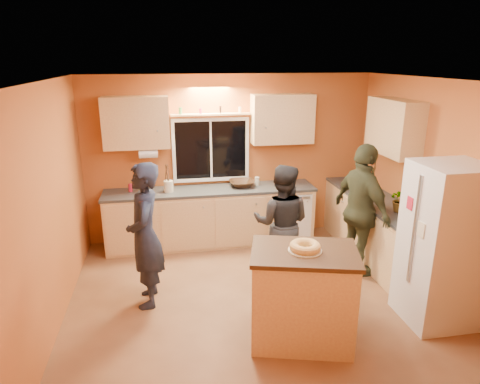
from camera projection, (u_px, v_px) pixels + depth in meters
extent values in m
plane|color=brown|center=(256.00, 296.00, 5.30)|extent=(4.50, 4.50, 0.00)
cube|color=#B15D2D|center=(230.00, 158.00, 6.79)|extent=(4.50, 0.04, 2.60)
cube|color=#B15D2D|center=(318.00, 283.00, 3.03)|extent=(4.50, 0.04, 2.60)
cube|color=#B15D2D|center=(50.00, 209.00, 4.53)|extent=(0.04, 4.00, 2.60)
cube|color=#B15D2D|center=(434.00, 187.00, 5.29)|extent=(0.04, 4.00, 2.60)
cube|color=white|center=(258.00, 80.00, 4.52)|extent=(4.50, 4.00, 0.02)
cube|color=black|center=(211.00, 150.00, 6.68)|extent=(1.10, 0.02, 0.90)
cube|color=white|center=(211.00, 150.00, 6.66)|extent=(1.20, 0.04, 1.00)
cube|color=tan|center=(136.00, 123.00, 6.21)|extent=(0.95, 0.33, 0.75)
cube|color=tan|center=(282.00, 119.00, 6.58)|extent=(0.95, 0.33, 0.75)
cube|color=tan|center=(394.00, 127.00, 5.83)|extent=(0.33, 1.00, 0.75)
cylinder|color=silver|center=(148.00, 154.00, 6.26)|extent=(0.27, 0.12, 0.12)
cube|color=tan|center=(211.00, 218.00, 6.71)|extent=(3.20, 0.60, 0.86)
cube|color=#282B2D|center=(210.00, 190.00, 6.57)|extent=(3.24, 0.62, 0.04)
cube|color=tan|center=(349.00, 209.00, 7.10)|extent=(0.60, 0.60, 0.86)
cube|color=#282B2D|center=(351.00, 183.00, 6.96)|extent=(0.62, 0.62, 0.04)
cube|color=tan|center=(384.00, 237.00, 5.97)|extent=(0.60, 1.80, 0.86)
cube|color=#282B2D|center=(388.00, 207.00, 5.84)|extent=(0.62, 1.84, 0.04)
cube|color=silver|center=(444.00, 245.00, 4.60)|extent=(0.72, 0.70, 1.80)
cube|color=tan|center=(303.00, 298.00, 4.36)|extent=(1.14, 0.91, 0.98)
cube|color=black|center=(305.00, 253.00, 4.21)|extent=(1.20, 0.96, 0.04)
torus|color=tan|center=(305.00, 247.00, 4.19)|extent=(0.31, 0.31, 0.09)
imported|color=black|center=(145.00, 236.00, 4.94)|extent=(0.42, 0.63, 1.73)
imported|color=black|center=(282.00, 223.00, 5.53)|extent=(0.93, 0.84, 1.56)
imported|color=#383B26|center=(361.00, 211.00, 5.63)|extent=(0.65, 1.12, 1.79)
imported|color=black|center=(242.00, 183.00, 6.68)|extent=(0.39, 0.39, 0.10)
cylinder|color=beige|center=(169.00, 186.00, 6.41)|extent=(0.14, 0.14, 0.17)
imported|color=gray|center=(401.00, 200.00, 5.56)|extent=(0.34, 0.31, 0.33)
cube|color=#B41B34|center=(363.00, 188.00, 6.52)|extent=(0.19, 0.17, 0.07)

